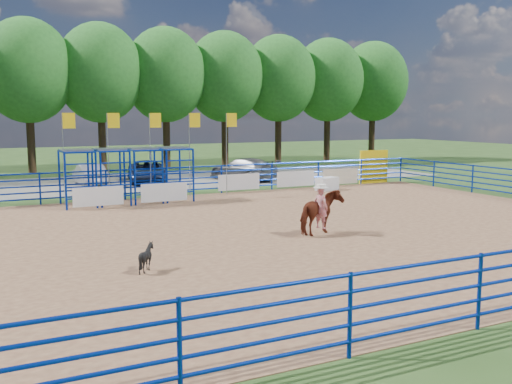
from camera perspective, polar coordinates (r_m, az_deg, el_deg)
ground at (r=19.95m, az=-0.34°, el=-4.15°), size 120.00×120.00×0.00m
arena_dirt at (r=19.95m, az=-0.34°, el=-4.13°), size 30.00×20.00×0.02m
gravel_strip at (r=35.85m, az=-12.23°, el=0.97°), size 40.00×10.00×0.01m
announcer_table at (r=31.40m, az=7.12°, el=0.82°), size 1.43×0.95×0.70m
horse_and_rider at (r=19.65m, az=6.50°, el=-1.74°), size 1.96×1.45×2.46m
calf at (r=15.34m, az=-10.90°, el=-6.42°), size 0.76×0.70×0.74m
car_b at (r=34.77m, az=-16.32°, el=1.68°), size 1.45×3.85×1.26m
car_c at (r=35.54m, az=-10.82°, el=2.03°), size 3.14×5.11×1.32m
car_d at (r=36.14m, az=-1.28°, el=2.31°), size 3.68×5.18×1.39m
perimeter_fence at (r=19.81m, az=-0.35°, el=-2.03°), size 30.10×20.10×1.50m
chute_assembly at (r=27.38m, az=-12.04°, el=1.58°), size 19.32×2.41×4.20m
treeline at (r=44.54m, az=-15.36°, el=11.86°), size 56.40×6.40×11.24m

